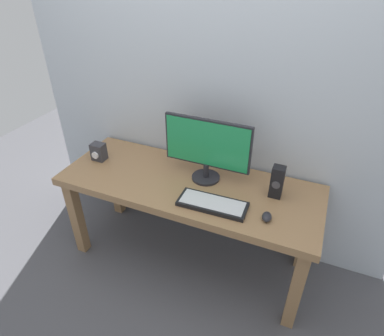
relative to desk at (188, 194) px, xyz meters
The scene contains 8 objects.
ground_plane 0.61m from the desk, ahead, with size 6.00×6.00×0.00m, color #4C4C51.
wall_back 0.96m from the desk, 90.00° to the left, with size 2.74×0.04×3.00m, color #B2BCC6.
desk is the anchor object (origin of this frame).
monitor 0.35m from the desk, 47.29° to the left, with size 0.57×0.19×0.43m.
keyboard_primary 0.30m from the desk, 35.22° to the right, with size 0.42×0.18×0.03m.
mouse 0.59m from the desk, 15.77° to the right, with size 0.05×0.08×0.04m, color #232328.
speaker_right 0.59m from the desk, ahead, with size 0.08×0.08×0.21m.
audio_controller 0.73m from the desk, behind, with size 0.10×0.09×0.13m.
Camera 1 is at (0.71, -1.61, 1.97)m, focal length 30.74 mm.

